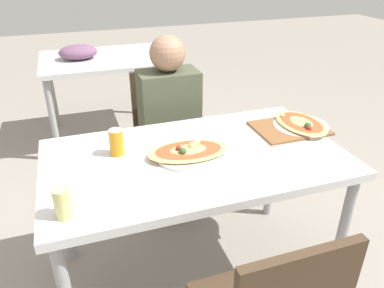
% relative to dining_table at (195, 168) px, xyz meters
% --- Properties ---
extents(ground_plane, '(14.00, 14.00, 0.00)m').
position_rel_dining_table_xyz_m(ground_plane, '(0.00, 0.00, -0.68)').
color(ground_plane, gray).
extents(dining_table, '(1.38, 0.78, 0.75)m').
position_rel_dining_table_xyz_m(dining_table, '(0.00, 0.00, 0.00)').
color(dining_table, silver).
rests_on(dining_table, ground_plane).
extents(chair_far_seated, '(0.40, 0.40, 0.91)m').
position_rel_dining_table_xyz_m(chair_far_seated, '(0.05, 0.72, -0.16)').
color(chair_far_seated, '#3F2D1E').
rests_on(chair_far_seated, ground_plane).
extents(person_seated, '(0.35, 0.24, 1.17)m').
position_rel_dining_table_xyz_m(person_seated, '(0.05, 0.61, 0.01)').
color(person_seated, '#2D2D38').
rests_on(person_seated, ground_plane).
extents(pizza_main, '(0.39, 0.30, 0.06)m').
position_rel_dining_table_xyz_m(pizza_main, '(-0.03, 0.01, 0.09)').
color(pizza_main, white).
rests_on(pizza_main, dining_table).
extents(soda_can, '(0.07, 0.07, 0.12)m').
position_rel_dining_table_xyz_m(soda_can, '(-0.34, 0.13, 0.13)').
color(soda_can, orange).
rests_on(soda_can, dining_table).
extents(drink_glass, '(0.07, 0.07, 0.12)m').
position_rel_dining_table_xyz_m(drink_glass, '(-0.58, -0.27, 0.13)').
color(drink_glass, '#E0DB7F').
rests_on(drink_glass, dining_table).
extents(serving_tray, '(0.37, 0.28, 0.01)m').
position_rel_dining_table_xyz_m(serving_tray, '(0.56, 0.10, 0.08)').
color(serving_tray, brown).
rests_on(serving_tray, dining_table).
extents(pizza_second, '(0.29, 0.35, 0.06)m').
position_rel_dining_table_xyz_m(pizza_second, '(0.63, 0.10, 0.09)').
color(pizza_second, white).
rests_on(pizza_second, dining_table).
extents(background_table, '(1.10, 0.80, 0.87)m').
position_rel_dining_table_xyz_m(background_table, '(-0.22, 1.89, 0.02)').
color(background_table, silver).
rests_on(background_table, ground_plane).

